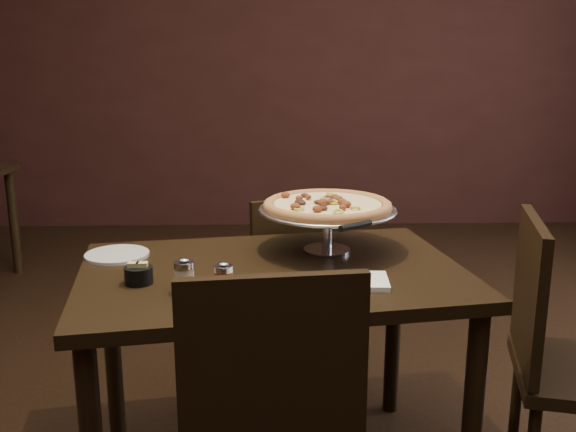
{
  "coord_description": "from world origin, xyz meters",
  "views": [
    {
      "loc": [
        0.02,
        -1.84,
        1.39
      ],
      "look_at": [
        0.07,
        0.13,
        0.91
      ],
      "focal_mm": 40.0,
      "sensor_mm": 36.0,
      "label": 1
    }
  ],
  "objects": [
    {
      "name": "room",
      "position": [
        0.06,
        0.03,
        1.4
      ],
      "size": [
        6.04,
        7.04,
        2.84
      ],
      "color": "black",
      "rests_on": "ground"
    },
    {
      "name": "dining_table",
      "position": [
        0.02,
        0.08,
        0.65
      ],
      "size": [
        1.31,
        0.98,
        0.75
      ],
      "rotation": [
        0.0,
        0.0,
        0.16
      ],
      "color": "black",
      "rests_on": "ground"
    },
    {
      "name": "pizza_stand",
      "position": [
        0.21,
        0.27,
        0.91
      ],
      "size": [
        0.47,
        0.47,
        0.19
      ],
      "color": "#B5B5BC",
      "rests_on": "dining_table"
    },
    {
      "name": "parmesan_shaker",
      "position": [
        -0.23,
        -0.12,
        0.8
      ],
      "size": [
        0.06,
        0.06,
        0.1
      ],
      "color": "beige",
      "rests_on": "dining_table"
    },
    {
      "name": "pepper_flake_shaker",
      "position": [
        -0.12,
        -0.14,
        0.79
      ],
      "size": [
        0.05,
        0.05,
        0.1
      ],
      "color": "maroon",
      "rests_on": "dining_table"
    },
    {
      "name": "packet_caddy",
      "position": [
        -0.37,
        -0.04,
        0.78
      ],
      "size": [
        0.08,
        0.08,
        0.06
      ],
      "rotation": [
        0.0,
        0.0,
        -0.01
      ],
      "color": "black",
      "rests_on": "dining_table"
    },
    {
      "name": "napkin_stack",
      "position": [
        0.29,
        -0.06,
        0.76
      ],
      "size": [
        0.16,
        0.16,
        0.02
      ],
      "primitive_type": "cube",
      "rotation": [
        0.0,
        0.0,
        -0.07
      ],
      "color": "white",
      "rests_on": "dining_table"
    },
    {
      "name": "plate_left",
      "position": [
        -0.5,
        0.23,
        0.75
      ],
      "size": [
        0.21,
        0.21,
        0.01
      ],
      "primitive_type": "cylinder",
      "color": "silver",
      "rests_on": "dining_table"
    },
    {
      "name": "plate_near",
      "position": [
        0.05,
        -0.14,
        0.75
      ],
      "size": [
        0.27,
        0.27,
        0.01
      ],
      "primitive_type": "cylinder",
      "color": "silver",
      "rests_on": "dining_table"
    },
    {
      "name": "serving_spatula",
      "position": [
        0.27,
        0.02,
        0.9
      ],
      "size": [
        0.17,
        0.17,
        0.02
      ],
      "rotation": [
        0.0,
        0.0,
        -0.85
      ],
      "color": "#B5B5BC",
      "rests_on": "pizza_stand"
    },
    {
      "name": "chair_far",
      "position": [
        0.09,
        0.69,
        0.47
      ],
      "size": [
        0.53,
        0.53,
        0.87
      ],
      "rotation": [
        0.0,
        0.0,
        3.54
      ],
      "color": "black",
      "rests_on": "ground"
    },
    {
      "name": "chair_side",
      "position": [
        0.93,
        -0.04,
        0.51
      ],
      "size": [
        0.52,
        0.52,
        0.93
      ],
      "rotation": [
        0.0,
        0.0,
        1.33
      ],
      "color": "black",
      "rests_on": "ground"
    }
  ]
}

